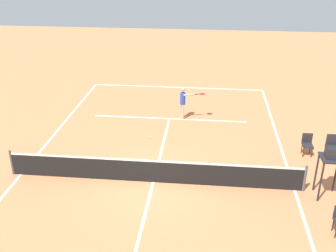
{
  "coord_description": "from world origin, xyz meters",
  "views": [
    {
      "loc": [
        -1.96,
        13.11,
        8.48
      ],
      "look_at": [
        -0.2,
        -3.52,
        0.8
      ],
      "focal_mm": 42.9,
      "sensor_mm": 36.0,
      "label": 1
    }
  ],
  "objects_px": {
    "umpire_chair": "(332,157)",
    "courtside_chair_mid": "(307,143)",
    "tennis_ball": "(151,137)",
    "player_serving": "(184,100)"
  },
  "relations": [
    {
      "from": "courtside_chair_mid",
      "to": "tennis_ball",
      "type": "bearing_deg",
      "value": -7.7
    },
    {
      "from": "umpire_chair",
      "to": "courtside_chair_mid",
      "type": "xyz_separation_m",
      "value": [
        0.05,
        -3.18,
        -1.07
      ]
    },
    {
      "from": "umpire_chair",
      "to": "player_serving",
      "type": "bearing_deg",
      "value": -49.03
    },
    {
      "from": "tennis_ball",
      "to": "umpire_chair",
      "type": "height_order",
      "value": "umpire_chair"
    },
    {
      "from": "umpire_chair",
      "to": "courtside_chair_mid",
      "type": "distance_m",
      "value": 3.35
    },
    {
      "from": "player_serving",
      "to": "umpire_chair",
      "type": "distance_m",
      "value": 8.68
    },
    {
      "from": "player_serving",
      "to": "tennis_ball",
      "type": "relative_size",
      "value": 25.59
    },
    {
      "from": "player_serving",
      "to": "umpire_chair",
      "type": "bearing_deg",
      "value": 24.13
    },
    {
      "from": "umpire_chair",
      "to": "tennis_ball",
      "type": "bearing_deg",
      "value": -30.33
    },
    {
      "from": "player_serving",
      "to": "umpire_chair",
      "type": "height_order",
      "value": "umpire_chair"
    }
  ]
}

